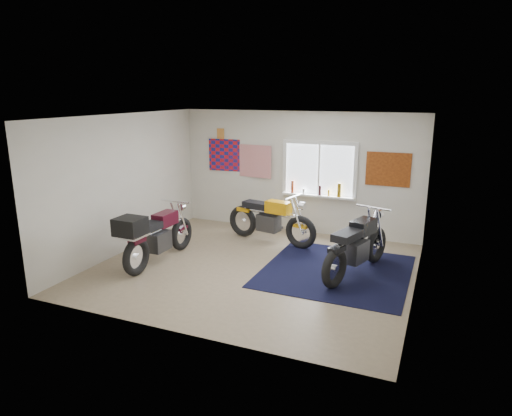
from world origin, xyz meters
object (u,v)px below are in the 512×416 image
at_px(black_chrome_bike, 357,247).
at_px(maroon_tourer, 154,235).
at_px(navy_rug, 336,271).
at_px(yellow_triumph, 270,220).

bearing_deg(black_chrome_bike, maroon_tourer, 122.63).
bearing_deg(navy_rug, black_chrome_bike, 2.51).
relative_size(black_chrome_bike, maroon_tourer, 1.00).
bearing_deg(maroon_tourer, black_chrome_bike, -73.78).
bearing_deg(navy_rug, maroon_tourer, -163.36).
bearing_deg(navy_rug, yellow_triumph, 146.90).
distance_m(navy_rug, black_chrome_bike, 0.59).
distance_m(yellow_triumph, black_chrome_bike, 2.28).
height_order(black_chrome_bike, maroon_tourer, black_chrome_bike).
relative_size(yellow_triumph, maroon_tourer, 1.01).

